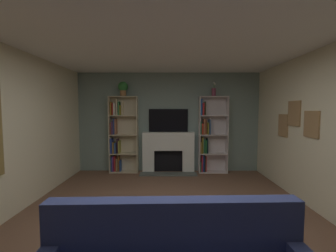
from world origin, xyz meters
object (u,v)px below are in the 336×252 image
bookshelf_left (121,135)px  vase_with_flowers (214,92)px  bookshelf_right (209,136)px  tv (168,120)px  fireplace (168,151)px  potted_plant (123,88)px

bookshelf_left → vase_with_flowers: bearing=-1.2°
bookshelf_right → tv: bearing=176.0°
fireplace → vase_with_flowers: (1.15, -0.03, 1.53)m
fireplace → bookshelf_left: 1.31m
tv → potted_plant: bearing=-174.0°
bookshelf_left → potted_plant: size_ratio=5.32×
tv → bookshelf_right: bearing=-4.0°
bookshelf_left → potted_plant: bearing=-29.0°
bookshelf_left → bookshelf_right: (2.30, -0.00, -0.00)m
tv → bookshelf_left: size_ratio=0.52×
tv → bookshelf_right: 1.12m
fireplace → bookshelf_right: (1.05, 0.02, 0.40)m
potted_plant → fireplace: bearing=1.5°
fireplace → potted_plant: 1.99m
bookshelf_right → potted_plant: potted_plant is taller
tv → vase_with_flowers: vase_with_flowers is taller
tv → vase_with_flowers: (1.15, -0.12, 0.74)m
fireplace → bookshelf_left: size_ratio=0.73×
bookshelf_right → vase_with_flowers: (0.10, -0.05, 1.12)m
tv → vase_with_flowers: size_ratio=2.86×
bookshelf_left → vase_with_flowers: 2.65m
fireplace → potted_plant: bearing=-178.5°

